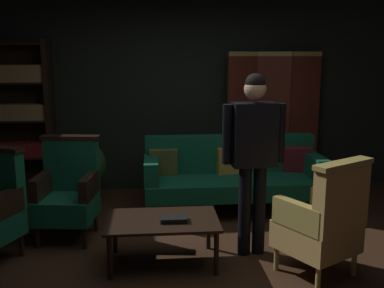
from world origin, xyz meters
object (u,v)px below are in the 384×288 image
(velvet_couch, at_px, (232,173))
(book_black_cloth, at_px, (174,219))
(folding_screen, at_px, (273,120))
(bookshelf, at_px, (17,116))
(armchair_wing_left, at_px, (68,191))
(potted_plant, at_px, (86,169))
(standing_figure, at_px, (254,148))
(coffee_table, at_px, (162,224))
(armchair_gilt_accent, at_px, (323,222))

(velvet_couch, relative_size, book_black_cloth, 9.10)
(folding_screen, relative_size, bookshelf, 0.93)
(bookshelf, bearing_deg, armchair_wing_left, -58.93)
(folding_screen, xyz_separation_m, bookshelf, (-3.39, -0.03, 0.10))
(folding_screen, relative_size, potted_plant, 2.36)
(folding_screen, bearing_deg, armchair_wing_left, -149.58)
(book_black_cloth, bearing_deg, folding_screen, 56.55)
(bookshelf, relative_size, potted_plant, 2.54)
(bookshelf, relative_size, standing_figure, 1.20)
(velvet_couch, bearing_deg, coffee_table, -122.23)
(bookshelf, bearing_deg, armchair_gilt_accent, -38.44)
(potted_plant, bearing_deg, book_black_cloth, -60.09)
(bookshelf, bearing_deg, folding_screen, 0.57)
(armchair_gilt_accent, xyz_separation_m, potted_plant, (-2.25, 2.06, -0.02))
(folding_screen, bearing_deg, coffee_table, -125.91)
(coffee_table, xyz_separation_m, book_black_cloth, (0.10, -0.06, 0.07))
(potted_plant, bearing_deg, folding_screen, 10.99)
(coffee_table, bearing_deg, velvet_couch, 57.77)
(armchair_wing_left, bearing_deg, folding_screen, 30.42)
(armchair_gilt_accent, relative_size, potted_plant, 1.29)
(potted_plant, bearing_deg, armchair_gilt_accent, -42.44)
(bookshelf, xyz_separation_m, potted_plant, (0.91, -0.45, -0.62))
(velvet_couch, bearing_deg, bookshelf, 164.67)
(armchair_gilt_accent, bearing_deg, standing_figure, 134.83)
(velvet_couch, height_order, coffee_table, velvet_couch)
(armchair_wing_left, relative_size, potted_plant, 1.29)
(armchair_wing_left, distance_m, potted_plant, 1.00)
(armchair_wing_left, bearing_deg, potted_plant, 87.93)
(potted_plant, xyz_separation_m, book_black_cloth, (1.01, -1.75, -0.02))
(coffee_table, xyz_separation_m, standing_figure, (0.84, 0.13, 0.65))
(bookshelf, xyz_separation_m, velvet_couch, (2.70, -0.74, -0.63))
(folding_screen, relative_size, standing_figure, 1.12)
(armchair_gilt_accent, xyz_separation_m, book_black_cloth, (-1.24, 0.30, -0.05))
(bookshelf, bearing_deg, standing_figure, -37.02)
(velvet_couch, relative_size, standing_figure, 1.25)
(folding_screen, height_order, armchair_wing_left, folding_screen)
(coffee_table, relative_size, standing_figure, 0.59)
(standing_figure, xyz_separation_m, book_black_cloth, (-0.74, -0.20, -0.58))
(book_black_cloth, bearing_deg, coffee_table, 148.00)
(velvet_couch, xyz_separation_m, potted_plant, (-1.79, 0.29, 0.01))
(folding_screen, relative_size, armchair_wing_left, 1.83)
(velvet_couch, relative_size, armchair_gilt_accent, 2.04)
(folding_screen, bearing_deg, book_black_cloth, -123.45)
(bookshelf, distance_m, book_black_cloth, 2.99)
(folding_screen, distance_m, armchair_wing_left, 2.96)
(coffee_table, bearing_deg, armchair_gilt_accent, -15.25)
(velvet_couch, bearing_deg, armchair_wing_left, -158.89)
(bookshelf, bearing_deg, coffee_table, -49.66)
(bookshelf, distance_m, coffee_table, 2.90)
(armchair_wing_left, height_order, potted_plant, armchair_wing_left)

